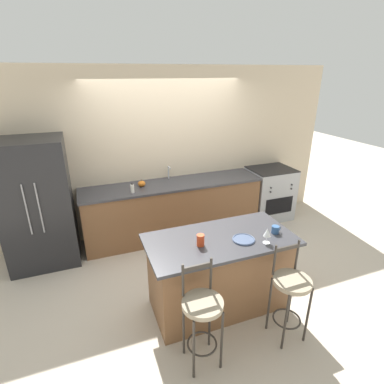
{
  "coord_description": "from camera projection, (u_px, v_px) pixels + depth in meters",
  "views": [
    {
      "loc": [
        -1.31,
        -3.96,
        2.6
      ],
      "look_at": [
        -0.01,
        -0.52,
        1.11
      ],
      "focal_mm": 28.0,
      "sensor_mm": 36.0,
      "label": 1
    }
  ],
  "objects": [
    {
      "name": "ground_plane",
      "position": [
        181.0,
        244.0,
        4.84
      ],
      "size": [
        18.0,
        18.0,
        0.0
      ],
      "primitive_type": "plane",
      "color": "beige"
    },
    {
      "name": "wall_back",
      "position": [
        166.0,
        152.0,
        4.96
      ],
      "size": [
        6.0,
        0.07,
        2.7
      ],
      "color": "beige",
      "rests_on": "ground_plane"
    },
    {
      "name": "back_counter",
      "position": [
        173.0,
        209.0,
        5.0
      ],
      "size": [
        2.92,
        0.71,
        0.93
      ],
      "color": "brown",
      "rests_on": "ground_plane"
    },
    {
      "name": "sink_faucet",
      "position": [
        169.0,
        171.0,
        4.95
      ],
      "size": [
        0.02,
        0.13,
        0.22
      ],
      "color": "#ADAFB5",
      "rests_on": "back_counter"
    },
    {
      "name": "kitchen_island",
      "position": [
        219.0,
        272.0,
        3.43
      ],
      "size": [
        1.63,
        0.82,
        0.91
      ],
      "color": "brown",
      "rests_on": "ground_plane"
    },
    {
      "name": "refrigerator",
      "position": [
        38.0,
        204.0,
        4.13
      ],
      "size": [
        0.9,
        0.79,
        1.8
      ],
      "color": "#232326",
      "rests_on": "ground_plane"
    },
    {
      "name": "oven_range",
      "position": [
        269.0,
        193.0,
        5.6
      ],
      "size": [
        0.78,
        0.67,
        0.96
      ],
      "color": "#ADAFB5",
      "rests_on": "ground_plane"
    },
    {
      "name": "bar_stool_near",
      "position": [
        202.0,
        313.0,
        2.69
      ],
      "size": [
        0.38,
        0.38,
        1.05
      ],
      "color": "#332D28",
      "rests_on": "ground_plane"
    },
    {
      "name": "bar_stool_far",
      "position": [
        290.0,
        290.0,
        2.97
      ],
      "size": [
        0.38,
        0.38,
        1.05
      ],
      "color": "#332D28",
      "rests_on": "ground_plane"
    },
    {
      "name": "dinner_plate",
      "position": [
        244.0,
        239.0,
        3.22
      ],
      "size": [
        0.24,
        0.24,
        0.02
      ],
      "color": "#425170",
      "rests_on": "kitchen_island"
    },
    {
      "name": "wine_glass",
      "position": [
        267.0,
        233.0,
        3.12
      ],
      "size": [
        0.08,
        0.08,
        0.17
      ],
      "color": "white",
      "rests_on": "kitchen_island"
    },
    {
      "name": "coffee_mug",
      "position": [
        275.0,
        229.0,
        3.35
      ],
      "size": [
        0.11,
        0.08,
        0.09
      ],
      "color": "#335689",
      "rests_on": "kitchen_island"
    },
    {
      "name": "tumbler_cup",
      "position": [
        201.0,
        240.0,
        3.1
      ],
      "size": [
        0.08,
        0.08,
        0.12
      ],
      "color": "red",
      "rests_on": "kitchen_island"
    },
    {
      "name": "pumpkin_decoration",
      "position": [
        142.0,
        184.0,
        4.66
      ],
      "size": [
        0.12,
        0.12,
        0.11
      ],
      "color": "orange",
      "rests_on": "back_counter"
    },
    {
      "name": "soap_bottle",
      "position": [
        132.0,
        189.0,
        4.41
      ],
      "size": [
        0.05,
        0.05,
        0.16
      ],
      "color": "silver",
      "rests_on": "back_counter"
    }
  ]
}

